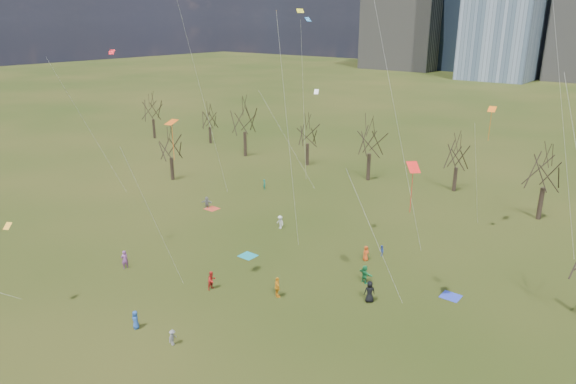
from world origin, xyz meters
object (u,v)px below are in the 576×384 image
Objects in this scene: blanket_navy at (451,296)px; blanket_crimson at (212,209)px; person_0 at (135,320)px; person_4 at (277,287)px; blanket_teal at (248,256)px; person_2 at (212,280)px.

blanket_navy and blanket_crimson have the same top height.
person_4 is (5.60, 10.48, 0.18)m from person_0.
blanket_crimson is at bearing 4.64° from person_4.
person_0 is at bearing -82.69° from blanket_teal.
blanket_navy is (19.24, 5.05, 0.00)m from blanket_teal.
blanket_crimson is at bearing 176.15° from blanket_navy.
person_0 is at bearing -131.07° from blanket_navy.
blanket_navy is at bearing 69.41° from person_0.
blanket_navy is 15.08m from person_4.
blanket_crimson is 0.85× the size of person_4.
person_0 is (-17.34, -19.90, 0.74)m from blanket_navy.
blanket_crimson is 1.06× the size of person_0.
person_0 reaches higher than blanket_teal.
person_4 is at bearing 82.35° from person_0.
blanket_teal is 7.28m from person_2.
person_2 is at bearing -73.28° from blanket_teal.
blanket_teal is 0.85× the size of person_4.
blanket_teal is 0.92× the size of person_2.
blanket_navy is at bearing -106.95° from person_4.
blanket_crimson is at bearing 150.68° from blanket_teal.
blanket_teal is 1.00× the size of blanket_navy.
blanket_teal is 19.90m from blanket_navy.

